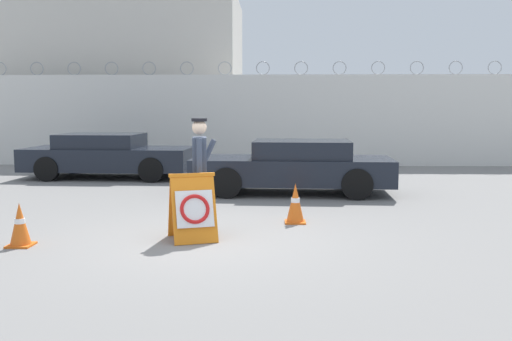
{
  "coord_description": "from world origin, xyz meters",
  "views": [
    {
      "loc": [
        1.06,
        -8.56,
        2.03
      ],
      "look_at": [
        0.71,
        2.16,
        0.82
      ],
      "focal_mm": 40.0,
      "sensor_mm": 36.0,
      "label": 1
    }
  ],
  "objects_px": {
    "barricade_sign": "(193,207)",
    "security_guard": "(200,168)",
    "traffic_cone_near": "(20,225)",
    "traffic_cone_mid": "(295,203)",
    "parked_car_front_coupe": "(108,155)",
    "parked_car_rear_sedan": "(294,166)"
  },
  "relations": [
    {
      "from": "security_guard",
      "to": "traffic_cone_near",
      "type": "bearing_deg",
      "value": 105.02
    },
    {
      "from": "security_guard",
      "to": "parked_car_rear_sedan",
      "type": "bearing_deg",
      "value": -28.01
    },
    {
      "from": "traffic_cone_mid",
      "to": "parked_car_rear_sedan",
      "type": "relative_size",
      "value": 0.15
    },
    {
      "from": "security_guard",
      "to": "parked_car_front_coupe",
      "type": "bearing_deg",
      "value": 20.2
    },
    {
      "from": "barricade_sign",
      "to": "traffic_cone_near",
      "type": "distance_m",
      "value": 2.51
    },
    {
      "from": "parked_car_rear_sedan",
      "to": "parked_car_front_coupe",
      "type": "bearing_deg",
      "value": -25.63
    },
    {
      "from": "parked_car_rear_sedan",
      "to": "barricade_sign",
      "type": "bearing_deg",
      "value": 72.98
    },
    {
      "from": "security_guard",
      "to": "parked_car_rear_sedan",
      "type": "distance_m",
      "value": 4.56
    },
    {
      "from": "barricade_sign",
      "to": "security_guard",
      "type": "relative_size",
      "value": 0.56
    },
    {
      "from": "traffic_cone_near",
      "to": "traffic_cone_mid",
      "type": "bearing_deg",
      "value": 24.0
    },
    {
      "from": "traffic_cone_mid",
      "to": "parked_car_front_coupe",
      "type": "relative_size",
      "value": 0.15
    },
    {
      "from": "barricade_sign",
      "to": "security_guard",
      "type": "height_order",
      "value": "security_guard"
    },
    {
      "from": "parked_car_front_coupe",
      "to": "traffic_cone_mid",
      "type": "bearing_deg",
      "value": -48.08
    },
    {
      "from": "traffic_cone_near",
      "to": "parked_car_rear_sedan",
      "type": "relative_size",
      "value": 0.14
    },
    {
      "from": "traffic_cone_near",
      "to": "barricade_sign",
      "type": "bearing_deg",
      "value": 10.61
    },
    {
      "from": "barricade_sign",
      "to": "parked_car_rear_sedan",
      "type": "relative_size",
      "value": 0.22
    },
    {
      "from": "parked_car_front_coupe",
      "to": "parked_car_rear_sedan",
      "type": "height_order",
      "value": "parked_car_front_coupe"
    },
    {
      "from": "barricade_sign",
      "to": "traffic_cone_mid",
      "type": "bearing_deg",
      "value": 21.52
    },
    {
      "from": "security_guard",
      "to": "traffic_cone_mid",
      "type": "height_order",
      "value": "security_guard"
    },
    {
      "from": "traffic_cone_near",
      "to": "traffic_cone_mid",
      "type": "xyz_separation_m",
      "value": [
        4.07,
        1.81,
        0.03
      ]
    },
    {
      "from": "security_guard",
      "to": "parked_car_rear_sedan",
      "type": "xyz_separation_m",
      "value": [
        1.65,
        4.23,
        -0.4
      ]
    },
    {
      "from": "parked_car_front_coupe",
      "to": "traffic_cone_near",
      "type": "bearing_deg",
      "value": -80.1
    }
  ]
}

